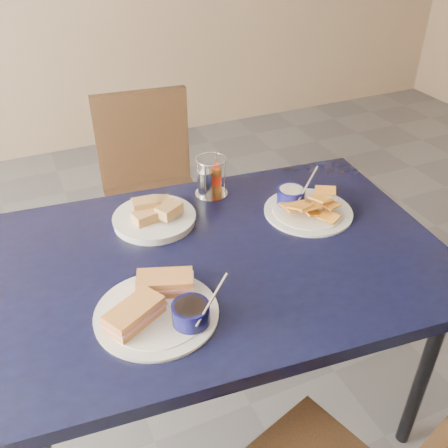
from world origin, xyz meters
name	(u,v)px	position (x,y,z in m)	size (l,w,h in m)	color
ground	(251,404)	(0.00, 0.00, 0.00)	(6.00, 6.00, 0.00)	#4C4B50
dining_table	(220,272)	(-0.12, 0.00, 0.69)	(1.34, 0.96, 0.75)	black
chair_far	(148,179)	(-0.07, 0.93, 0.51)	(0.45, 0.44, 0.88)	black
sandwich_plate	(160,306)	(-0.35, -0.16, 0.77)	(0.32, 0.30, 0.12)	white
plantain_plate	(303,205)	(0.21, 0.10, 0.77)	(0.28, 0.28, 0.12)	white
bread_basket	(154,216)	(-0.24, 0.23, 0.77)	(0.25, 0.25, 0.07)	white
condiment_caddy	(210,180)	(-0.02, 0.31, 0.81)	(0.11, 0.11, 0.14)	silver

